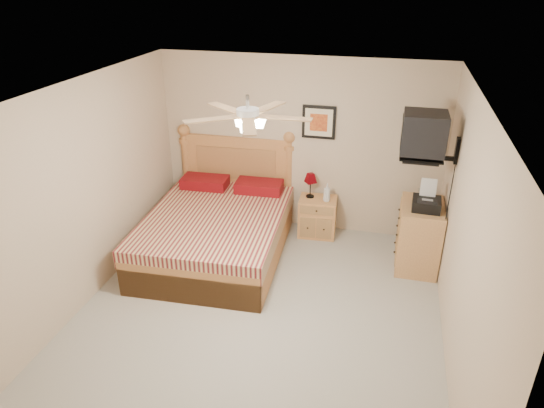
# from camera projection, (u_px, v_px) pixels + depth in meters

# --- Properties ---
(floor) EXTENTS (4.50, 4.50, 0.00)m
(floor) POSITION_uv_depth(u_px,v_px,m) (258.00, 316.00, 5.45)
(floor) COLOR #99958A
(floor) RESTS_ON ground
(ceiling) EXTENTS (4.00, 4.50, 0.04)m
(ceiling) POSITION_uv_depth(u_px,v_px,m) (254.00, 94.00, 4.35)
(ceiling) COLOR white
(ceiling) RESTS_ON ground
(wall_back) EXTENTS (4.00, 0.04, 2.50)m
(wall_back) POSITION_uv_depth(u_px,v_px,m) (299.00, 146.00, 6.86)
(wall_back) COLOR #C0A98E
(wall_back) RESTS_ON ground
(wall_front) EXTENTS (4.00, 0.04, 2.50)m
(wall_front) POSITION_uv_depth(u_px,v_px,m) (155.00, 384.00, 2.94)
(wall_front) COLOR #C0A98E
(wall_front) RESTS_ON ground
(wall_left) EXTENTS (0.04, 4.50, 2.50)m
(wall_left) POSITION_uv_depth(u_px,v_px,m) (81.00, 197.00, 5.34)
(wall_left) COLOR #C0A98E
(wall_left) RESTS_ON ground
(wall_right) EXTENTS (0.04, 4.50, 2.50)m
(wall_right) POSITION_uv_depth(u_px,v_px,m) (465.00, 242.00, 4.46)
(wall_right) COLOR #C0A98E
(wall_right) RESTS_ON ground
(bed) EXTENTS (1.82, 2.33, 1.46)m
(bed) POSITION_uv_depth(u_px,v_px,m) (215.00, 206.00, 6.30)
(bed) COLOR #B5763C
(bed) RESTS_ON ground
(nightstand) EXTENTS (0.55, 0.43, 0.57)m
(nightstand) POSITION_uv_depth(u_px,v_px,m) (317.00, 217.00, 7.00)
(nightstand) COLOR #BE7C47
(nightstand) RESTS_ON ground
(table_lamp) EXTENTS (0.22, 0.22, 0.36)m
(table_lamp) POSITION_uv_depth(u_px,v_px,m) (310.00, 185.00, 6.86)
(table_lamp) COLOR #560108
(table_lamp) RESTS_ON nightstand
(lotion_bottle) EXTENTS (0.10, 0.10, 0.26)m
(lotion_bottle) POSITION_uv_depth(u_px,v_px,m) (327.00, 193.00, 6.75)
(lotion_bottle) COLOR silver
(lotion_bottle) RESTS_ON nightstand
(framed_picture) EXTENTS (0.46, 0.04, 0.46)m
(framed_picture) POSITION_uv_depth(u_px,v_px,m) (319.00, 122.00, 6.62)
(framed_picture) COLOR black
(framed_picture) RESTS_ON wall_back
(dresser) EXTENTS (0.52, 0.74, 0.87)m
(dresser) POSITION_uv_depth(u_px,v_px,m) (419.00, 236.00, 6.19)
(dresser) COLOR #A87043
(dresser) RESTS_ON ground
(fax_machine) EXTENTS (0.35, 0.37, 0.36)m
(fax_machine) POSITION_uv_depth(u_px,v_px,m) (428.00, 196.00, 5.83)
(fax_machine) COLOR black
(fax_machine) RESTS_ON dresser
(magazine_lower) EXTENTS (0.26, 0.29, 0.02)m
(magazine_lower) POSITION_uv_depth(u_px,v_px,m) (418.00, 194.00, 6.26)
(magazine_lower) COLOR #B5A790
(magazine_lower) RESTS_ON dresser
(magazine_upper) EXTENTS (0.20, 0.28, 0.02)m
(magazine_upper) POSITION_uv_depth(u_px,v_px,m) (418.00, 193.00, 6.25)
(magazine_upper) COLOR gray
(magazine_upper) RESTS_ON magazine_lower
(wall_tv) EXTENTS (0.56, 0.46, 0.58)m
(wall_tv) POSITION_uv_depth(u_px,v_px,m) (437.00, 137.00, 5.44)
(wall_tv) COLOR black
(wall_tv) RESTS_ON wall_right
(ceiling_fan) EXTENTS (1.14, 1.14, 0.28)m
(ceiling_fan) POSITION_uv_depth(u_px,v_px,m) (248.00, 115.00, 4.24)
(ceiling_fan) COLOR white
(ceiling_fan) RESTS_ON ceiling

